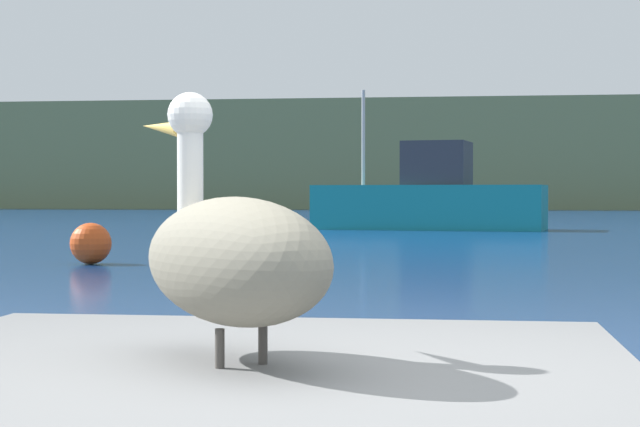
# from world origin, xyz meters

# --- Properties ---
(hillside_backdrop) EXTENTS (140.00, 15.76, 7.91)m
(hillside_backdrop) POSITION_xyz_m (0.00, 79.03, 3.96)
(hillside_backdrop) COLOR #6B7A51
(hillside_backdrop) RESTS_ON ground
(pelican) EXTENTS (0.99, 1.16, 0.89)m
(pelican) POSITION_xyz_m (-0.47, 0.26, 1.02)
(pelican) COLOR gray
(pelican) RESTS_ON pier_dock
(fishing_boat_teal) EXTENTS (7.80, 3.70, 4.65)m
(fishing_boat_teal) POSITION_xyz_m (-0.63, 31.89, 1.00)
(fishing_boat_teal) COLOR teal
(fishing_boat_teal) RESTS_ON ground
(mooring_buoy) EXTENTS (0.70, 0.70, 0.70)m
(mooring_buoy) POSITION_xyz_m (-5.93, 14.19, 0.35)
(mooring_buoy) COLOR #E54C19
(mooring_buoy) RESTS_ON ground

